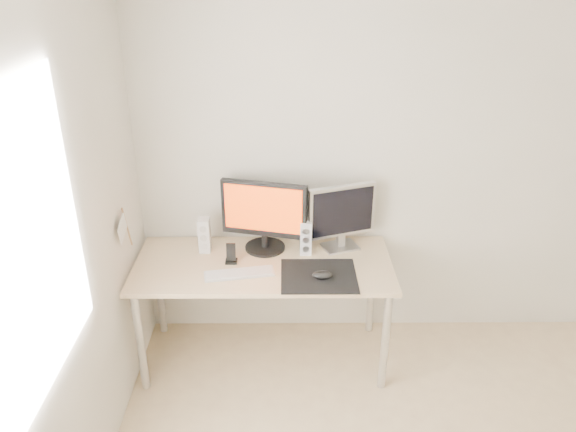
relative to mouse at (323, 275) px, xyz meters
name	(u,v)px	position (x,y,z in m)	size (l,w,h in m)	color
wall_back	(408,163)	(0.57, 0.56, 0.49)	(3.50, 3.50, 0.00)	white
wall_left	(19,332)	(-1.18, -1.19, 0.49)	(3.50, 3.50, 0.00)	white
window_pane	(7,272)	(-1.16, -1.19, 0.74)	(1.30, 1.30, 0.00)	white
mousepad	(319,276)	(-0.02, 0.03, -0.02)	(0.45, 0.40, 0.00)	black
mouse	(323,275)	(0.00, 0.00, 0.00)	(0.12, 0.07, 0.04)	black
desk	(264,273)	(-0.36, 0.19, -0.10)	(1.60, 0.70, 0.73)	#D1B587
main_monitor	(264,214)	(-0.35, 0.37, 0.23)	(0.54, 0.31, 0.47)	black
second_monitor	(342,214)	(0.14, 0.38, 0.22)	(0.44, 0.22, 0.43)	#B1B1B3
speaker_left	(204,235)	(-0.73, 0.34, 0.09)	(0.07, 0.09, 0.23)	white
speaker_right	(306,237)	(-0.09, 0.31, 0.09)	(0.07, 0.09, 0.23)	white
keyboard	(239,273)	(-0.49, 0.05, -0.02)	(0.43, 0.19, 0.02)	silver
phone_dock	(231,257)	(-0.55, 0.19, 0.01)	(0.07, 0.06, 0.13)	black
pennant	(124,228)	(-1.15, 0.05, 0.29)	(0.01, 0.23, 0.29)	#A57F54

